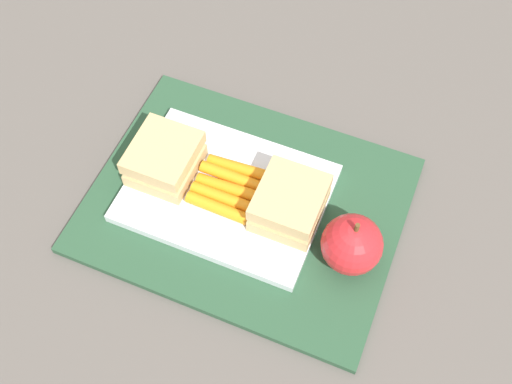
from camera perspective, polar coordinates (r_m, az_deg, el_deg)
name	(u,v)px	position (r m, az deg, el deg)	size (l,w,h in m)	color
ground_plane	(246,207)	(0.73, -0.91, -1.37)	(2.40, 2.40, 0.00)	#56514C
lunchbag_mat	(246,205)	(0.73, -0.91, -1.18)	(0.36, 0.28, 0.01)	#284C33
food_tray	(227,193)	(0.72, -2.75, -0.09)	(0.23, 0.17, 0.01)	white
sandwich_half_left	(164,159)	(0.72, -8.52, 3.09)	(0.07, 0.08, 0.04)	tan
sandwich_half_right	(290,203)	(0.68, 3.14, -1.03)	(0.07, 0.08, 0.04)	tan
carrot_sticks_bundle	(227,187)	(0.71, -2.72, 0.44)	(0.08, 0.07, 0.02)	orange
apple	(352,244)	(0.67, 8.90, -4.84)	(0.07, 0.07, 0.08)	red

